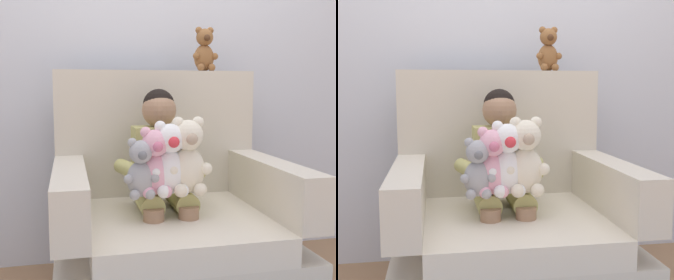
# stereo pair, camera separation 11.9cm
# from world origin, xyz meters

# --- Properties ---
(back_wall) EXTENTS (6.00, 0.10, 2.60)m
(back_wall) POSITION_xyz_m (0.00, 0.69, 1.30)
(back_wall) COLOR silver
(back_wall) RESTS_ON ground
(armchair) EXTENTS (1.09, 0.94, 1.14)m
(armchair) POSITION_xyz_m (0.00, 0.06, 0.35)
(armchair) COLOR beige
(armchair) RESTS_ON ground
(seated_child) EXTENTS (0.45, 0.39, 0.82)m
(seated_child) POSITION_xyz_m (-0.04, 0.08, 0.67)
(seated_child) COLOR tan
(seated_child) RESTS_ON armchair
(plush_grey) EXTENTS (0.16, 0.13, 0.26)m
(plush_grey) POSITION_xyz_m (-0.17, -0.11, 0.69)
(plush_grey) COLOR #9E9EA3
(plush_grey) RESTS_ON armchair
(plush_cream) EXTENTS (0.21, 0.17, 0.35)m
(plush_cream) POSITION_xyz_m (0.04, -0.10, 0.73)
(plush_cream) COLOR silver
(plush_cream) RESTS_ON armchair
(plush_white) EXTENTS (0.20, 0.16, 0.33)m
(plush_white) POSITION_xyz_m (-0.03, -0.09, 0.72)
(plush_white) COLOR white
(plush_white) RESTS_ON armchair
(plush_pink) EXTENTS (0.18, 0.15, 0.31)m
(plush_pink) POSITION_xyz_m (-0.10, -0.10, 0.71)
(plush_pink) COLOR #EAA8BC
(plush_pink) RESTS_ON armchair
(plush_brown_on_backrest) EXTENTS (0.14, 0.12, 0.24)m
(plush_brown_on_backrest) POSITION_xyz_m (0.27, 0.39, 1.25)
(plush_brown_on_backrest) COLOR brown
(plush_brown_on_backrest) RESTS_ON armchair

